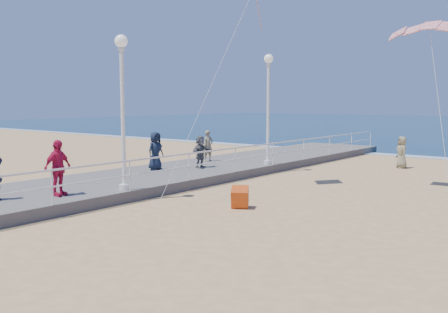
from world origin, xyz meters
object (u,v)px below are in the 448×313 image
Objects in this scene: spectator_3 at (58,168)px; beach_walker_c at (402,152)px; spectator_5 at (200,152)px; spectator_6 at (208,146)px; lamp_post_far at (268,97)px; box_kite at (240,199)px; spectator_4 at (156,151)px; lamp_post_mid at (122,96)px.

spectator_3 is 17.60m from beach_walker_c.
spectator_3 is at bearing -177.99° from spectator_5.
spectator_3 is at bearing -154.70° from spectator_6.
spectator_5 is (-1.81, -2.91, -2.51)m from lamp_post_far.
spectator_5 reaches higher than beach_walker_c.
box_kite is (4.68, 3.66, -1.02)m from spectator_3.
spectator_5 is at bearing -79.37° from beach_walker_c.
lamp_post_far is at bearing -62.98° from spectator_6.
spectator_4 is (-2.85, -4.78, -2.40)m from lamp_post_far.
box_kite is (3.82, 1.62, -3.36)m from lamp_post_mid.
lamp_post_far is at bearing -15.29° from spectator_3.
lamp_post_mid is at bearing -146.30° from spectator_6.
spectator_6 is 0.95× the size of beach_walker_c.
lamp_post_mid and lamp_post_far have the same top height.
beach_walker_c is 2.77× the size of box_kite.
lamp_post_mid is 6.84m from spectator_5.
spectator_6 reaches higher than beach_walker_c.
lamp_post_mid reaches higher than box_kite.
spectator_6 is at bearing 110.90° from lamp_post_mid.
spectator_5 is at bearing 108.90° from box_kite.
spectator_6 is at bearing 103.92° from box_kite.
spectator_4 is 4.00m from spectator_6.
beach_walker_c is at bearing 54.07° from box_kite.
spectator_4 is 2.87× the size of box_kite.
spectator_5 is at bearing 106.55° from lamp_post_mid.
beach_walker_c is at bearing -41.23° from spectator_5.
box_kite is (6.95, -6.59, -0.89)m from spectator_6.
beach_walker_c is at bearing -28.82° from spectator_3.
lamp_post_far is at bearing -36.57° from spectator_5.
lamp_post_far reaches higher than spectator_5.
beach_walker_c is at bearing -37.10° from spectator_6.
box_kite is (3.82, -7.38, -3.36)m from lamp_post_far.
box_kite is at bearing -62.82° from spectator_3.
spectator_6 is 9.62m from box_kite.
spectator_3 reaches higher than box_kite.
beach_walker_c is (4.57, 5.70, -2.83)m from lamp_post_far.
spectator_4 is at bearing -120.78° from lamp_post_far.
spectator_4 is at bearing -163.09° from spectator_6.
lamp_post_mid is at bearing -90.00° from lamp_post_far.
spectator_4 reaches higher than spectator_5.
spectator_3 is at bearing -94.47° from lamp_post_far.
lamp_post_far is (0.00, 9.00, 0.00)m from lamp_post_mid.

